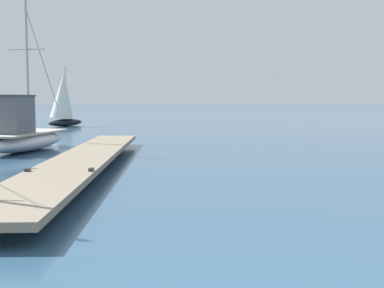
% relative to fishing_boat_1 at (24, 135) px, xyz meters
% --- Properties ---
extents(floating_dock, '(2.01, 17.70, 0.53)m').
position_rel_fishing_boat_1_xyz_m(floating_dock, '(3.58, -5.68, -0.35)').
color(floating_dock, gray).
rests_on(floating_dock, ground).
extents(fishing_boat_1, '(2.95, 6.28, 6.53)m').
position_rel_fishing_boat_1_xyz_m(fishing_boat_1, '(0.00, 0.00, 0.00)').
color(fishing_boat_1, silver).
rests_on(fishing_boat_1, ground).
extents(distant_sailboat, '(3.03, 3.78, 4.99)m').
position_rel_fishing_boat_1_xyz_m(distant_sailboat, '(-2.49, 19.54, 1.50)').
color(distant_sailboat, black).
rests_on(distant_sailboat, ground).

